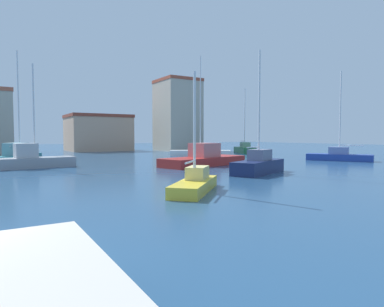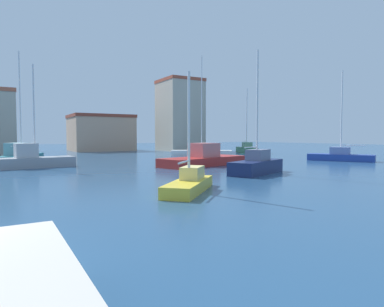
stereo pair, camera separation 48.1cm
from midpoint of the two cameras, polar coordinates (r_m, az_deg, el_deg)
The scene contains 11 objects.
water at distance 30.26m, azimuth -3.75°, elevation -1.72°, with size 160.00×160.00×0.00m, color navy.
sailboat_navy_behind_lamppost at distance 22.64m, azimuth 11.64°, elevation -1.85°, with size 5.40×3.65×8.14m.
sailboat_white_center_channel at distance 41.91m, azimuth 2.07°, elevation 0.42°, with size 7.34×5.79×12.45m.
sailboat_blue_near_pier at distance 36.56m, azimuth 24.41°, elevation -0.36°, with size 4.51×6.27×8.95m.
sailboat_grey_far_left at distance 28.99m, azimuth -25.07°, elevation -0.96°, with size 5.98×2.67×8.10m.
sailboat_green_distant_north at distance 49.74m, azimuth 9.60°, elevation 0.78°, with size 4.26×6.28×9.43m.
motorboat_red_distant_east at distance 28.23m, azimuth 2.47°, elevation -0.89°, with size 8.70×4.83×1.90m.
sailboat_yellow_outer_mooring at distance 15.10m, azimuth 0.50°, elevation -4.95°, with size 4.06×4.07×5.36m.
sailboat_teal_far_right at distance 36.49m, azimuth -26.97°, elevation -0.18°, with size 4.75×8.05×10.74m.
yacht_club at distance 58.44m, azimuth -15.12°, elevation 3.44°, with size 9.83×8.64×6.00m.
warehouse_block at distance 56.31m, azimuth -1.86°, elevation 6.56°, with size 6.20×6.93×11.89m.
Camera 2 is at (1.71, -7.09, 2.52)m, focal length 31.17 mm.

